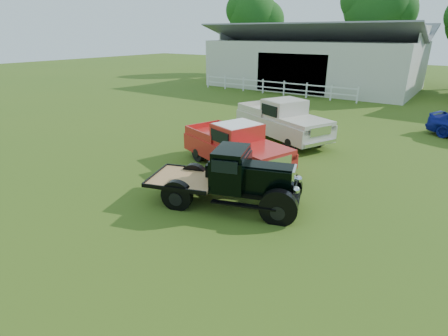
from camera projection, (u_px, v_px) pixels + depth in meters
The scene contains 8 objects.
ground at pixel (195, 212), 10.31m from camera, with size 120.00×120.00×0.00m, color #3A5917.
shed_left at pixel (314, 57), 32.82m from camera, with size 18.80×10.20×5.60m, color beige, non-canonical shape.
fence_rail at pixel (273, 87), 29.60m from camera, with size 14.20×0.16×1.20m, color white, non-canonical shape.
tree_a at pixel (253, 30), 43.18m from camera, with size 6.30×6.30×10.50m, color #183D0F, non-canonical shape.
tree_b at pixel (374, 24), 36.22m from camera, with size 6.90×6.90×11.50m, color #183D0F, non-canonical shape.
vintage_flatbed at pixel (228, 177), 10.43m from camera, with size 4.59×1.82×1.82m, color black, non-canonical shape.
red_pickup at pixel (236, 145), 13.37m from camera, with size 4.93×1.89×1.80m, color red, non-canonical shape.
white_pickup at pixel (282, 120), 16.86m from camera, with size 5.32×2.06×1.95m, color beige, non-canonical shape.
Camera 1 is at (5.98, -6.96, 4.95)m, focal length 28.00 mm.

